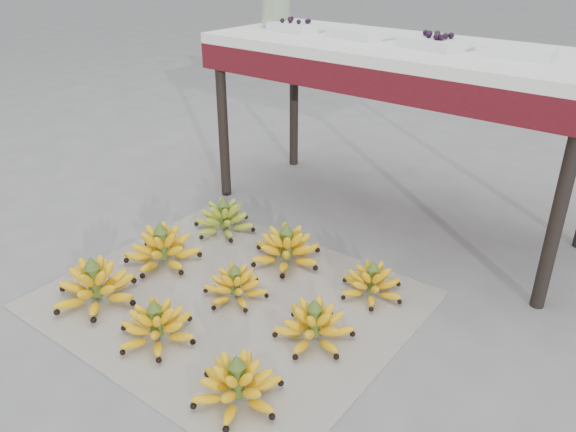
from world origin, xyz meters
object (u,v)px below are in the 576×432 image
Objects in this scene: bunch_front_right at (238,385)px; vendor_table at (399,65)px; bunch_back_center at (286,249)px; tray_far_right at (521,52)px; bunch_front_left at (95,286)px; bunch_mid_right at (314,325)px; tray_far_left at (296,27)px; newspaper_mat at (230,300)px; bunch_back_left at (224,219)px; bunch_mid_center at (235,286)px; tray_left at (360,33)px; tray_right at (435,42)px; glass_jar at (276,8)px; bunch_front_center at (156,326)px; bunch_mid_left at (162,249)px; bunch_back_right at (372,283)px.

bunch_front_right is 0.19× the size of vendor_table.
tray_far_right is (0.59, 0.61, 0.76)m from bunch_back_center.
bunch_front_left reaches higher than bunch_mid_right.
bunch_back_center is 1.28× the size of tray_far_left.
newspaper_mat is 0.49m from bunch_front_left.
bunch_mid_center is at bearing -53.90° from bunch_back_left.
tray_left reaches higher than tray_far_right.
tray_far_right is at bearing 5.21° from tray_right.
bunch_back_left is (-0.03, 0.68, -0.01)m from bunch_front_left.
bunch_mid_center is 0.94× the size of bunch_back_center.
glass_jar is (-1.17, 0.03, 0.07)m from tray_far_right.
newspaper_mat is at bearing 79.05° from bunch_front_center.
bunch_mid_left is (-0.03, 0.33, -0.00)m from bunch_front_left.
bunch_mid_left is at bearing -157.96° from bunch_mid_right.
bunch_mid_left is at bearing -107.84° from tray_left.
bunch_back_left is at bearing 148.57° from bunch_front_right.
newspaper_mat is 5.32× the size of tray_far_left.
bunch_mid_left is 1.37× the size of tray_right.
bunch_mid_center is 1.33m from tray_far_right.
vendor_table is at bearing 77.97° from bunch_back_center.
bunch_mid_left is 1.13× the size of bunch_mid_right.
bunch_front_left is 0.20× the size of vendor_table.
bunch_mid_right reaches higher than newspaper_mat.
vendor_table is (0.12, 1.27, 0.65)m from bunch_front_center.
glass_jar is (-0.96, 0.96, 0.83)m from bunch_mid_right.
bunch_back_left is at bearing -178.58° from bunch_back_right.
bunch_back_left is at bearing -140.42° from tray_right.
bunch_front_right is 1.68m from tray_far_left.
glass_jar is at bearing 130.21° from bunch_back_center.
bunch_mid_center is 0.31m from bunch_back_center.
tray_far_right is (0.98, 0.93, 0.76)m from bunch_mid_left.
bunch_mid_right is 1.30m from tray_left.
bunch_back_center reaches higher than bunch_front_right.
bunch_mid_center is 0.50m from bunch_back_right.
vendor_table is 7.14× the size of tray_far_left.
bunch_front_right is at bearing -59.21° from bunch_mid_center.
tray_right is (0.70, -0.01, 0.00)m from tray_far_left.
bunch_back_right is at bearing 27.13° from bunch_mid_center.
newspaper_mat is 1.26m from tray_right.
bunch_mid_right is at bearing -48.69° from tray_far_left.
bunch_front_center is at bearing -71.83° from tray_far_left.
bunch_front_right is 0.81× the size of bunch_mid_left.
bunch_back_center is at bearing -174.95° from bunch_back_right.
vendor_table reaches higher than bunch_mid_left.
vendor_table is 5.99× the size of tray_right.
bunch_mid_center is 0.17× the size of vendor_table.
tray_right is (-0.11, 0.91, 0.77)m from bunch_mid_right.
tray_right is at bearing -3.83° from glass_jar.
tray_far_right reaches higher than bunch_mid_center.
bunch_mid_center is 1.21m from tray_right.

